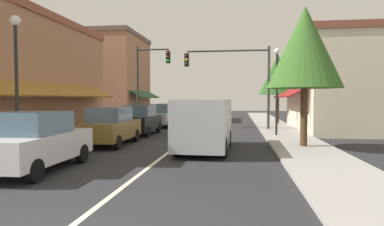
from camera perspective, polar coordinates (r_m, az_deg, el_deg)
ground_plane at (r=22.12m, az=0.65°, el=-3.15°), size 80.00×80.00×0.00m
sidewalk_left at (r=23.45m, az=-12.83°, el=-2.75°), size 2.60×56.00×0.12m
sidewalk_right at (r=22.12m, az=14.95°, el=-3.07°), size 2.60×56.00×0.12m
lane_center_stripe at (r=22.12m, az=0.65°, el=-3.14°), size 0.14×52.00×0.01m
storefront_left_block at (r=19.85m, az=-29.14°, el=5.51°), size 5.99×14.20×6.63m
storefront_right_block at (r=24.83m, az=23.92°, el=4.54°), size 6.93×10.20×6.30m
storefront_far_left at (r=34.12m, az=-12.95°, el=5.84°), size 6.33×8.20×8.44m
parked_car_nearest_left at (r=10.98m, az=-25.05°, el=-4.41°), size 1.83×4.13×1.77m
parked_car_second_left at (r=15.94m, az=-13.68°, el=-2.20°), size 1.82×4.12×1.77m
parked_car_third_left at (r=20.24m, az=-8.82°, el=-1.20°), size 1.78×4.10×1.77m
parked_car_far_left at (r=25.57m, az=-5.43°, el=-0.43°), size 1.86×4.14×1.77m
parked_car_distant_left at (r=29.46m, az=-3.92°, el=-0.06°), size 1.87×4.15×1.77m
van_in_lane at (r=13.91m, az=2.22°, el=-1.69°), size 2.09×5.22×2.12m
traffic_signal_mast_arm at (r=23.20m, az=7.89°, el=6.81°), size 5.82×0.50×5.68m
traffic_signal_left_corner at (r=25.56m, az=-7.57°, el=6.45°), size 2.65×0.50×6.09m
street_lamp_left_near at (r=13.64m, az=-27.73°, el=7.48°), size 0.36×0.36×5.11m
street_lamp_right_mid at (r=19.34m, az=14.24°, el=5.85°), size 0.36×0.36×4.96m
tree_right_near at (r=15.25m, az=18.64°, el=10.49°), size 3.16×3.16×6.08m
tree_right_far at (r=28.86m, az=14.35°, el=6.34°), size 3.02×3.02×5.84m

